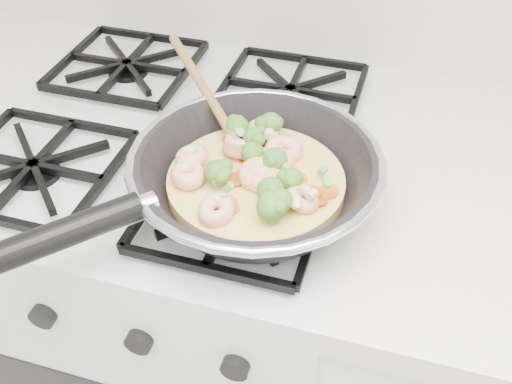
# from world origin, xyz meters

# --- Properties ---
(stove) EXTENTS (0.60, 0.60, 0.92)m
(stove) POSITION_xyz_m (0.00, 1.70, 0.46)
(stove) COLOR silver
(stove) RESTS_ON ground
(skillet) EXTENTS (0.40, 0.49, 0.09)m
(skillet) POSITION_xyz_m (0.17, 1.57, 0.96)
(skillet) COLOR black
(skillet) RESTS_ON stove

